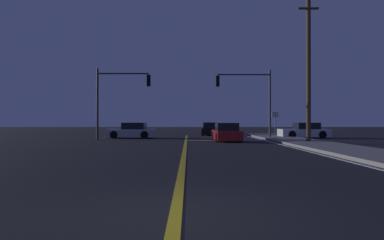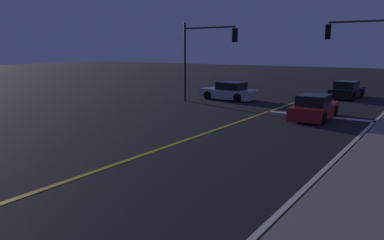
# 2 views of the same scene
# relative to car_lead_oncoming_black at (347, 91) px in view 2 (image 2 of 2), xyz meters

# --- Properties ---
(lane_line_center) EXTENTS (0.20, 36.43, 0.01)m
(lane_line_center) POSITION_rel_car_lead_oncoming_black_xyz_m (-2.48, -18.66, -0.57)
(lane_line_center) COLOR gold
(lane_line_center) RESTS_ON ground
(lane_line_edge_right) EXTENTS (0.16, 36.43, 0.01)m
(lane_line_edge_right) POSITION_rel_car_lead_oncoming_black_xyz_m (3.46, -18.66, -0.57)
(lane_line_edge_right) COLOR silver
(lane_line_edge_right) RESTS_ON ground
(stop_bar) EXTENTS (6.19, 0.50, 0.01)m
(stop_bar) POSITION_rel_car_lead_oncoming_black_xyz_m (0.61, -9.45, -0.57)
(stop_bar) COLOR silver
(stop_bar) RESTS_ON ground
(car_lead_oncoming_black) EXTENTS (1.98, 4.22, 1.34)m
(car_lead_oncoming_black) POSITION_rel_car_lead_oncoming_black_xyz_m (0.00, 0.00, 0.00)
(car_lead_oncoming_black) COLOR black
(car_lead_oncoming_black) RESTS_ON ground
(car_following_oncoming_silver) EXTENTS (4.25, 2.04, 1.34)m
(car_following_oncoming_silver) POSITION_rel_car_lead_oncoming_black_xyz_m (-7.20, -5.96, 0.00)
(car_following_oncoming_silver) COLOR #B2B5BA
(car_following_oncoming_silver) RESTS_ON ground
(car_side_waiting_red) EXTENTS (1.93, 4.26, 1.34)m
(car_side_waiting_red) POSITION_rel_car_lead_oncoming_black_xyz_m (0.49, -10.32, 0.00)
(car_side_waiting_red) COLOR maroon
(car_side_waiting_red) RESTS_ON ground
(traffic_signal_near_right) EXTENTS (4.59, 0.28, 5.75)m
(traffic_signal_near_right) POSITION_rel_car_lead_oncoming_black_xyz_m (2.85, -7.15, 3.30)
(traffic_signal_near_right) COLOR #38383D
(traffic_signal_near_right) RESTS_ON ground
(traffic_signal_far_left) EXTENTS (4.26, 0.28, 5.62)m
(traffic_signal_far_left) POSITION_rel_car_lead_oncoming_black_xyz_m (-7.92, -8.55, 3.19)
(traffic_signal_far_left) COLOR #38383D
(traffic_signal_far_left) RESTS_ON ground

